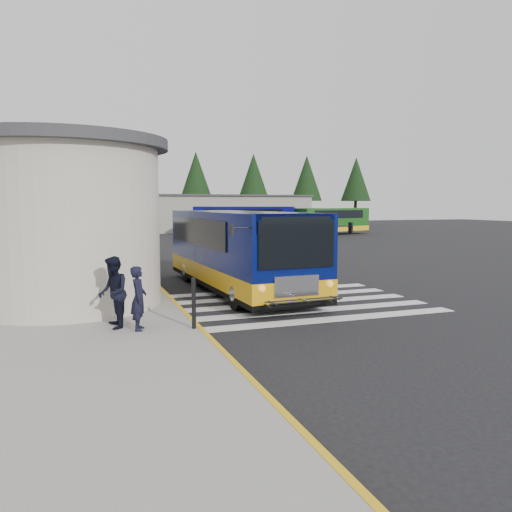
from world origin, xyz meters
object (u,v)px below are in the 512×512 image
object	(u,v)px
pedestrian_b	(113,292)
bollard	(194,303)
transit_bus	(238,253)
pedestrian_a	(139,298)
far_bus_b	(331,220)
far_bus_a	(245,220)

from	to	relation	value
pedestrian_b	bollard	size ratio (longest dim) A/B	1.42
transit_bus	pedestrian_a	size ratio (longest dim) A/B	6.73
bollard	far_bus_b	distance (m)	40.76
bollard	far_bus_a	world-z (taller)	far_bus_a
pedestrian_a	far_bus_a	world-z (taller)	far_bus_a
transit_bus	pedestrian_a	xyz separation A→B (m)	(-4.05, -5.14, -0.45)
pedestrian_b	bollard	xyz separation A→B (m)	(1.79, -0.68, -0.25)
far_bus_b	transit_bus	bearing A→B (deg)	128.38
transit_bus	pedestrian_b	xyz separation A→B (m)	(-4.60, -4.76, -0.35)
bollard	far_bus_a	xyz separation A→B (m)	(12.70, 34.57, 0.87)
transit_bus	pedestrian_a	world-z (taller)	transit_bus
bollard	transit_bus	bearing A→B (deg)	62.64
far_bus_a	far_bus_b	bearing A→B (deg)	-63.46
far_bus_b	far_bus_a	bearing A→B (deg)	70.52
transit_bus	bollard	xyz separation A→B (m)	(-2.81, -5.44, -0.60)
bollard	far_bus_b	size ratio (longest dim) A/B	0.13
bollard	far_bus_a	bearing A→B (deg)	69.83
pedestrian_a	far_bus_a	size ratio (longest dim) A/B	0.15
pedestrian_a	bollard	xyz separation A→B (m)	(1.24, -0.30, -0.15)
transit_bus	far_bus_b	size ratio (longest dim) A/B	1.08
pedestrian_a	bollard	distance (m)	1.29
pedestrian_b	far_bus_a	bearing A→B (deg)	154.54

